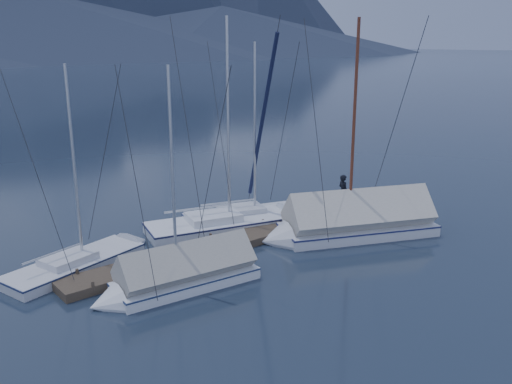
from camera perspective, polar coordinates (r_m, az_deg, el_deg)
ground at (r=23.17m, az=3.18°, el=-6.28°), size 1000.00×1000.00×0.00m
dock at (r=24.53m, az=0.00°, el=-4.71°), size 18.00×1.50×0.54m
mooring_posts at (r=24.15m, az=-0.92°, el=-4.44°), size 15.12×1.52×0.35m
sailboat_open_left at (r=22.94m, az=-16.83°, el=-6.78°), size 6.79×3.49×8.64m
sailboat_open_mid at (r=26.07m, az=-1.65°, el=-3.28°), size 8.36×4.26×10.65m
sailboat_open_right at (r=27.26m, az=0.85°, el=-2.47°), size 7.43×4.05×9.46m
sailboat_covered_near at (r=25.06m, az=9.41°, el=-3.45°), size 8.50×5.57×10.65m
sailboat_covered_far at (r=19.88m, az=-8.65°, el=-8.96°), size 6.36×2.73×8.68m
person at (r=27.80m, az=9.16°, el=0.00°), size 0.56×0.73×1.80m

